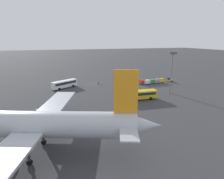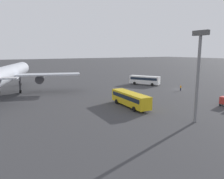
% 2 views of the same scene
% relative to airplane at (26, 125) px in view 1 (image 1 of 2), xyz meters
% --- Properties ---
extents(ground_plane, '(600.00, 600.00, 0.00)m').
position_rel_airplane_xyz_m(ground_plane, '(-21.25, -46.71, -5.68)').
color(ground_plane, '#38383A').
extents(airplane, '(45.13, 39.37, 15.11)m').
position_rel_airplane_xyz_m(airplane, '(0.00, 0.00, 0.00)').
color(airplane, '#B2B7C1').
rests_on(airplane, ground).
extents(shuttle_bus_near, '(10.69, 7.62, 3.19)m').
position_rel_airplane_xyz_m(shuttle_bus_near, '(-8.62, -43.23, -3.77)').
color(shuttle_bus_near, white).
rests_on(shuttle_bus_near, ground).
extents(shuttle_bus_far, '(12.30, 3.79, 3.10)m').
position_rel_airplane_xyz_m(shuttle_bus_far, '(-31.47, -20.35, -3.81)').
color(shuttle_bus_far, gold).
rests_on(shuttle_bus_far, ground).
extents(baggage_tug, '(2.60, 2.03, 2.10)m').
position_rel_airplane_xyz_m(baggage_tug, '(-57.25, -39.28, -4.73)').
color(baggage_tug, gold).
rests_on(baggage_tug, ground).
extents(worker_person, '(0.38, 0.38, 1.74)m').
position_rel_airplane_xyz_m(worker_person, '(-23.57, -45.18, -4.81)').
color(worker_person, '#1E1E2D').
rests_on(worker_person, ground).
extents(cargo_cart_yellow, '(2.20, 1.93, 2.06)m').
position_rel_airplane_xyz_m(cargo_cart_yellow, '(-52.45, -38.83, -4.48)').
color(cargo_cart_yellow, '#38383D').
rests_on(cargo_cart_yellow, ground).
extents(cargo_cart_grey, '(2.20, 1.93, 2.06)m').
position_rel_airplane_xyz_m(cargo_cart_grey, '(-49.82, -38.42, -4.48)').
color(cargo_cart_grey, '#38383D').
rests_on(cargo_cart_grey, ground).
extents(cargo_cart_green, '(2.20, 1.93, 2.06)m').
position_rel_airplane_xyz_m(cargo_cart_green, '(-47.19, -38.31, -4.48)').
color(cargo_cart_green, '#38383D').
rests_on(cargo_cart_green, ground).
extents(cargo_cart_white, '(2.20, 1.93, 2.06)m').
position_rel_airplane_xyz_m(cargo_cart_white, '(-44.56, -37.98, -4.48)').
color(cargo_cart_white, '#38383D').
rests_on(cargo_cart_white, ground).
extents(cargo_cart_red, '(2.20, 1.93, 2.06)m').
position_rel_airplane_xyz_m(cargo_cart_red, '(-41.93, -38.61, -4.48)').
color(cargo_cart_red, '#38383D').
rests_on(cargo_cart_red, ground).
extents(light_pole, '(2.80, 0.70, 15.28)m').
position_rel_airplane_xyz_m(light_pole, '(-45.91, -23.55, 3.87)').
color(light_pole, slate).
rests_on(light_pole, ground).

